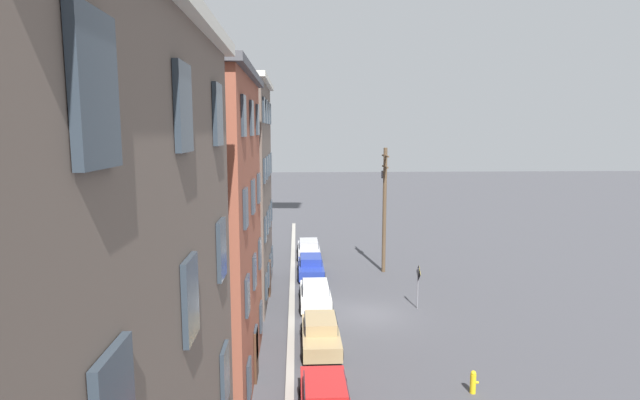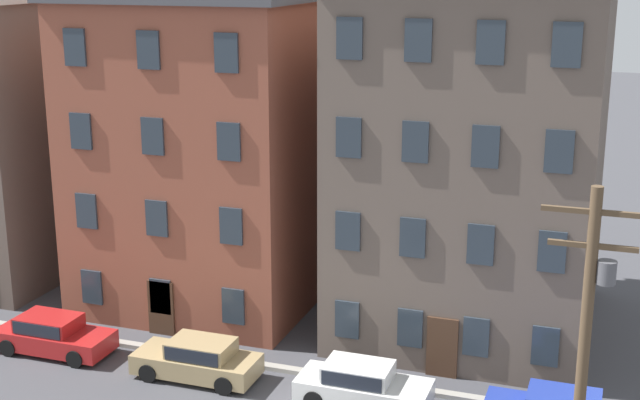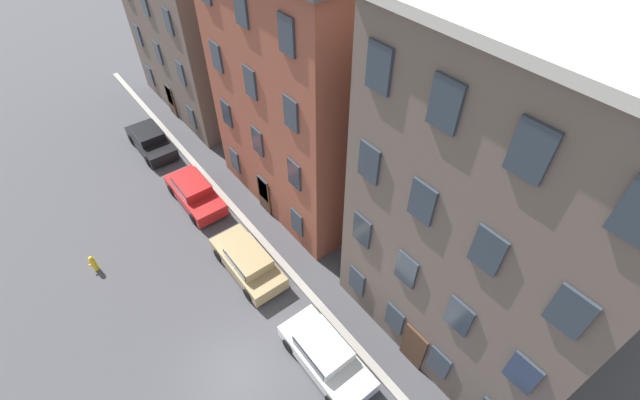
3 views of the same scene
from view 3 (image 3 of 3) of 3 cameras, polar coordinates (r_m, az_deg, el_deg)
The scene contains 10 objects.
ground_plane at distance 19.10m, azimuth -10.57°, elevation -21.97°, with size 200.00×200.00×0.00m, color #424247.
kerb_strip at distance 20.00m, azimuth 0.91°, elevation -14.94°, with size 56.00×0.36×0.16m, color #9E998E.
apartment_corner at distance 32.11m, azimuth -13.48°, elevation 23.59°, with size 10.95×9.76×12.81m.
apartment_midblock at distance 22.55m, azimuth 1.91°, elevation 15.83°, with size 9.78×9.94×12.96m.
apartment_far at distance 17.40m, azimuth 27.41°, elevation 1.73°, with size 9.81×11.17×13.68m.
car_black at distance 29.99m, azimuth -21.70°, elevation 7.54°, with size 4.40×1.92×1.43m.
car_red at distance 25.15m, azimuth -16.43°, elevation 1.11°, with size 4.40×1.92×1.43m.
car_tan at distance 21.11m, azimuth -9.57°, elevation -8.03°, with size 4.40×1.92×1.43m.
car_white at distance 18.36m, azimuth 0.68°, elevation -19.84°, with size 4.40×1.92×1.43m.
fire_hydrant at distance 23.82m, azimuth -27.98°, elevation -7.45°, with size 0.24×0.34×0.96m.
Camera 3 is at (7.85, -1.98, 17.30)m, focal length 24.00 mm.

